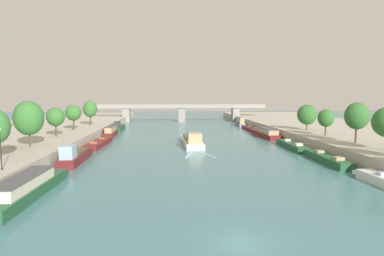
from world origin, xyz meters
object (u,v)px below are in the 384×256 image
(moored_boat_left_upstream, at_px, (75,156))
(moored_boat_left_gap_after, at_px, (99,143))
(tree_right_nearest, at_px, (307,115))
(tree_left_midway, at_px, (56,117))
(tree_left_nearest, at_px, (29,118))
(lamppost_left_bank, at_px, (1,147))
(moored_boat_left_far, at_px, (119,127))
(tree_right_second, at_px, (326,118))
(tree_left_end_of_row, at_px, (90,109))
(moored_boat_left_second, at_px, (111,132))
(tree_left_third, at_px, (73,113))
(moored_boat_right_lone, at_px, (252,129))
(moored_boat_right_gap_after, at_px, (292,145))
(tree_right_end_of_row, at_px, (357,116))
(moored_boat_right_second, at_px, (267,133))
(moored_boat_right_near, at_px, (240,124))
(moored_boat_left_end, at_px, (27,188))
(barge_midriver, at_px, (192,140))
(moored_boat_right_upstream, at_px, (327,159))
(bridge_far, at_px, (182,111))

(moored_boat_left_upstream, distance_m, moored_boat_left_gap_after, 17.22)
(tree_right_nearest, bearing_deg, tree_left_midway, -171.44)
(tree_left_nearest, relative_size, lamppost_left_bank, 1.60)
(moored_boat_left_upstream, distance_m, moored_boat_left_far, 48.48)
(tree_left_midway, relative_size, tree_right_second, 1.07)
(tree_left_nearest, relative_size, tree_left_end_of_row, 1.09)
(tree_left_midway, distance_m, tree_left_end_of_row, 25.68)
(moored_boat_left_second, distance_m, tree_left_third, 11.32)
(moored_boat_left_gap_after, bearing_deg, tree_left_midway, -163.88)
(moored_boat_right_lone, height_order, tree_left_third, tree_left_third)
(moored_boat_left_gap_after, relative_size, tree_right_nearest, 2.44)
(moored_boat_left_upstream, bearing_deg, tree_right_second, 14.41)
(moored_boat_right_gap_after, bearing_deg, tree_right_end_of_row, -47.93)
(moored_boat_right_second, bearing_deg, tree_left_midway, -164.29)
(tree_right_end_of_row, bearing_deg, tree_left_nearest, -179.58)
(moored_boat_right_near, xyz_separation_m, lamppost_left_bank, (-44.22, -74.78, 4.09))
(tree_left_end_of_row, relative_size, tree_right_second, 1.25)
(moored_boat_left_upstream, height_order, tree_left_third, tree_left_third)
(moored_boat_left_far, height_order, tree_right_second, tree_right_second)
(moored_boat_right_second, relative_size, lamppost_left_bank, 3.23)
(moored_boat_left_second, bearing_deg, moored_boat_left_upstream, -89.65)
(moored_boat_left_end, distance_m, moored_boat_right_second, 61.80)
(moored_boat_right_second, bearing_deg, moored_boat_right_gap_after, -90.40)
(barge_midriver, distance_m, moored_boat_right_upstream, 28.88)
(moored_boat_left_upstream, bearing_deg, barge_midriver, 40.08)
(moored_boat_right_upstream, bearing_deg, tree_left_midway, 159.53)
(moored_boat_left_second, distance_m, tree_left_end_of_row, 11.23)
(lamppost_left_bank, bearing_deg, moored_boat_left_gap_after, 83.11)
(moored_boat_left_upstream, xyz_separation_m, bridge_far, (20.51, 79.59, 3.67))
(tree_left_nearest, distance_m, tree_right_nearest, 60.72)
(moored_boat_right_upstream, height_order, moored_boat_right_gap_after, moored_boat_right_upstream)
(moored_boat_left_gap_after, xyz_separation_m, moored_boat_left_far, (-0.45, 31.27, 0.39))
(tree_left_midway, height_order, tree_left_third, tree_left_third)
(moored_boat_left_end, xyz_separation_m, tree_right_second, (48.13, 30.58, 5.08))
(moored_boat_right_gap_after, height_order, tree_left_midway, tree_left_midway)
(moored_boat_right_upstream, distance_m, tree_left_end_of_row, 65.14)
(tree_left_nearest, relative_size, bridge_far, 0.11)
(barge_midriver, xyz_separation_m, tree_right_end_of_row, (28.38, -15.09, 6.23))
(tree_left_end_of_row, bearing_deg, barge_midriver, -40.72)
(moored_boat_right_near, relative_size, tree_right_second, 1.94)
(moored_boat_left_gap_after, bearing_deg, tree_left_third, 128.12)
(tree_right_second, bearing_deg, tree_left_nearest, -169.01)
(moored_boat_left_gap_after, relative_size, bridge_far, 0.22)
(moored_boat_left_end, distance_m, moored_boat_right_lone, 75.42)
(tree_right_second, bearing_deg, moored_boat_left_far, 143.35)
(lamppost_left_bank, bearing_deg, moored_boat_right_second, 44.75)
(bridge_far, bearing_deg, moored_boat_left_upstream, -104.45)
(moored_boat_left_upstream, relative_size, moored_boat_right_gap_after, 0.97)
(tree_right_end_of_row, bearing_deg, moored_boat_right_second, 106.85)
(tree_left_third, bearing_deg, moored_boat_right_lone, 19.67)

